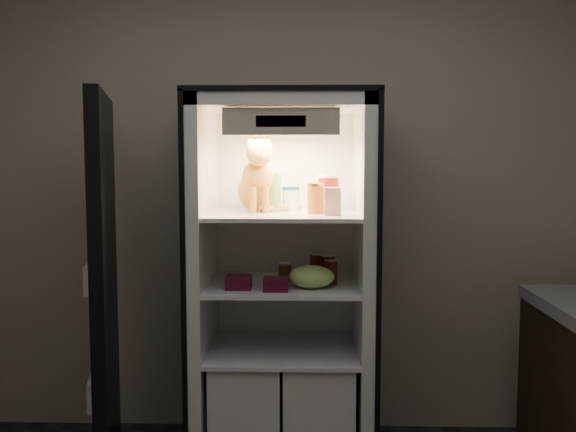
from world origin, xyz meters
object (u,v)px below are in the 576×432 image
berry_box_right (276,284)px  salsa_jar (316,198)px  cream_carton (333,201)px  soda_can_a (317,267)px  berry_box_left (239,282)px  refrigerator (284,309)px  pepper_jar (328,193)px  soda_can_b (328,269)px  soda_can_c (331,272)px  tabby_cat (258,182)px  grape_bag (312,277)px  mayo_tub (291,198)px  condiment_jar (285,272)px  parmesan_shaker (274,192)px

berry_box_right → salsa_jar: bearing=38.2°
cream_carton → soda_can_a: bearing=110.9°
cream_carton → berry_box_left: cream_carton is taller
berry_box_left → berry_box_right: (0.18, -0.04, -0.00)m
refrigerator → pepper_jar: (0.23, 0.05, 0.59)m
soda_can_b → soda_can_c: soda_can_b is taller
tabby_cat → grape_bag: tabby_cat is taller
tabby_cat → mayo_tub: bearing=2.6°
mayo_tub → salsa_jar: 0.20m
mayo_tub → soda_can_b: (0.19, -0.11, -0.34)m
soda_can_b → grape_bag: size_ratio=0.63×
soda_can_b → soda_can_c: 0.05m
mayo_tub → berry_box_left: size_ratio=1.03×
soda_can_c → berry_box_right: soda_can_c is taller
soda_can_c → condiment_jar: 0.24m
salsa_jar → refrigerator: bearing=148.5°
pepper_jar → soda_can_a: bearing=-134.4°
berry_box_right → cream_carton: bearing=14.3°
parmesan_shaker → soda_can_c: bearing=-20.1°
soda_can_b → berry_box_right: bearing=-141.6°
pepper_jar → tabby_cat: bearing=-176.2°
condiment_jar → refrigerator: bearing=130.3°
salsa_jar → cream_carton: salsa_jar is taller
mayo_tub → grape_bag: bearing=-67.5°
salsa_jar → berry_box_right: bearing=-141.8°
refrigerator → soda_can_c: 0.33m
mayo_tub → soda_can_a: mayo_tub is taller
salsa_jar → grape_bag: 0.38m
soda_can_c → berry_box_left: (-0.44, -0.11, -0.03)m
salsa_jar → condiment_jar: bearing=149.8°
tabby_cat → soda_can_b: (0.35, -0.07, -0.43)m
pepper_jar → soda_can_b: bearing=-91.3°
pepper_jar → berry_box_right: (-0.25, -0.30, -0.41)m
pepper_jar → berry_box_left: size_ratio=1.52×
tabby_cat → berry_box_left: tabby_cat is taller
soda_can_a → grape_bag: size_ratio=0.63×
parmesan_shaker → berry_box_right: (0.02, -0.26, -0.42)m
refrigerator → soda_can_b: (0.22, -0.05, 0.22)m
salsa_jar → parmesan_shaker: bearing=152.5°
grape_bag → tabby_cat: bearing=141.0°
soda_can_b → grape_bag: bearing=-120.2°
berry_box_left → soda_can_b: bearing=20.5°
parmesan_shaker → grape_bag: size_ratio=0.90×
pepper_jar → condiment_jar: pepper_jar is taller
grape_bag → berry_box_right: grape_bag is taller
soda_can_a → berry_box_left: soda_can_a is taller
refrigerator → soda_can_b: bearing=-11.4°
pepper_jar → soda_can_c: 0.41m
tabby_cat → grape_bag: (0.27, -0.22, -0.44)m
soda_can_b → soda_can_c: (0.01, -0.05, -0.01)m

